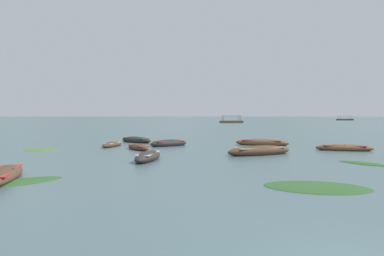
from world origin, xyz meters
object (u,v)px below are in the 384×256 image
rowboat_5 (112,145)px  ferry_0 (231,122)px  rowboat_10 (148,157)px  ferry_1 (345,119)px  rowboat_3 (3,175)px  rowboat_6 (169,143)px  rowboat_4 (262,143)px  rowboat_2 (344,148)px  rowboat_11 (138,148)px  rowboat_0 (259,151)px  rowboat_8 (136,140)px

rowboat_5 → ferry_0: 93.16m
rowboat_10 → ferry_1: 185.49m
rowboat_3 → rowboat_6: 15.73m
rowboat_4 → rowboat_6: size_ratio=1.32×
rowboat_2 → rowboat_11: size_ratio=1.29×
rowboat_4 → rowboat_6: bearing=-174.6°
rowboat_6 → ferry_0: ferry_0 is taller
rowboat_0 → ferry_1: size_ratio=0.58×
rowboat_4 → rowboat_10: 12.48m
ferry_0 → rowboat_3: bearing=-100.4°
rowboat_0 → rowboat_3: rowboat_0 is taller
ferry_1 → rowboat_11: bearing=-116.9°
rowboat_5 → rowboat_11: bearing=-47.5°
ferry_0 → ferry_1: size_ratio=0.98×
rowboat_0 → rowboat_6: (-5.97, 6.23, -0.02)m
rowboat_10 → ferry_1: bearing=64.3°
rowboat_4 → rowboat_8: rowboat_8 is taller
rowboat_8 → ferry_1: (83.09, 154.40, 0.24)m
rowboat_5 → ferry_1: 179.64m
rowboat_2 → ferry_1: bearing=67.3°
rowboat_10 → rowboat_8: bearing=101.9°
rowboat_3 → rowboat_4: (12.56, 15.58, 0.03)m
rowboat_2 → ferry_1: ferry_1 is taller
rowboat_0 → rowboat_8: rowboat_0 is taller
rowboat_4 → ferry_1: bearing=65.3°
rowboat_4 → rowboat_10: size_ratio=1.13×
rowboat_2 → rowboat_4: rowboat_4 is taller
rowboat_10 → rowboat_3: bearing=-128.1°
rowboat_8 → rowboat_11: bearing=-79.6°
rowboat_11 → ferry_1: ferry_1 is taller
rowboat_6 → rowboat_8: rowboat_8 is taller
rowboat_8 → rowboat_10: 13.04m
ferry_0 → rowboat_10: bearing=-98.4°
rowboat_8 → ferry_0: bearing=78.6°
rowboat_0 → rowboat_8: (-9.15, 10.05, -0.01)m
rowboat_8 → rowboat_10: (2.70, -12.76, -0.02)m
rowboat_6 → rowboat_11: 3.64m
rowboat_6 → rowboat_10: size_ratio=0.86×
rowboat_5 → rowboat_8: bearing=74.7°
rowboat_4 → rowboat_5: (-11.78, -1.15, -0.06)m
rowboat_4 → rowboat_10: bearing=-129.4°
rowboat_11 → rowboat_8: bearing=100.4°
rowboat_4 → rowboat_11: (-9.34, -3.81, -0.05)m
rowboat_2 → rowboat_6: 12.75m
rowboat_2 → rowboat_8: 17.09m
rowboat_11 → ferry_0: 95.32m
rowboat_10 → ferry_1: (80.39, 167.16, 0.26)m
rowboat_2 → rowboat_5: size_ratio=1.19×
rowboat_5 → rowboat_10: bearing=-65.6°
rowboat_11 → ferry_0: (16.23, 93.93, 0.30)m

